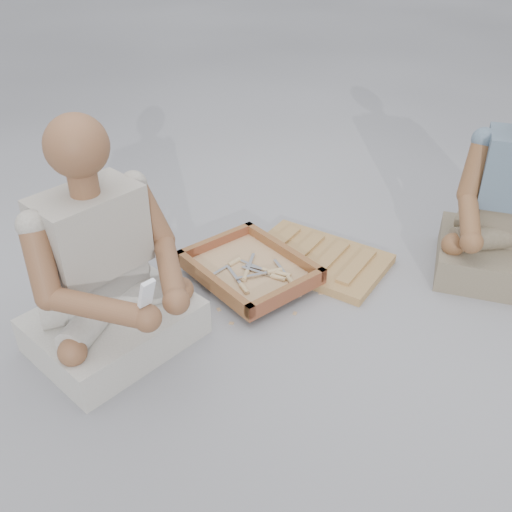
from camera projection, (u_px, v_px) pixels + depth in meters
The scene contains 23 objects.
ground at pixel (223, 343), 2.28m from camera, with size 60.00×60.00×0.00m, color #A4A5AA.
carved_panel at pixel (317, 259), 2.76m from camera, with size 0.64×0.42×0.04m, color olive.
tool_tray at pixel (249, 269), 2.61m from camera, with size 0.67×0.60×0.07m.
chisel_0 at pixel (289, 279), 2.52m from camera, with size 0.19×0.15×0.02m.
chisel_1 at pixel (279, 273), 2.56m from camera, with size 0.22×0.05×0.02m.
chisel_2 at pixel (274, 276), 2.54m from camera, with size 0.22×0.03×0.02m.
chisel_3 at pixel (265, 270), 2.59m from camera, with size 0.22×0.03×0.02m.
chisel_4 at pixel (231, 264), 2.63m from camera, with size 0.06×0.22×0.02m.
chisel_5 at pixel (242, 286), 2.48m from camera, with size 0.19×0.14×0.02m.
chisel_6 at pixel (246, 273), 2.56m from camera, with size 0.09×0.21×0.02m.
chisel_7 at pixel (270, 272), 2.56m from camera, with size 0.16×0.18×0.02m.
wood_chip_0 at pixel (330, 265), 2.75m from camera, with size 0.02×0.01×0.00m, color tan.
wood_chip_1 at pixel (295, 313), 2.44m from camera, with size 0.02×0.01×0.00m, color tan.
wood_chip_2 at pixel (219, 309), 2.46m from camera, with size 0.02×0.01×0.00m, color tan.
wood_chip_3 at pixel (273, 248), 2.87m from camera, with size 0.02×0.01×0.00m, color tan.
wood_chip_4 at pixel (282, 295), 2.55m from camera, with size 0.02×0.01×0.00m, color tan.
wood_chip_5 at pixel (201, 274), 2.69m from camera, with size 0.02×0.01×0.00m, color tan.
wood_chip_6 at pixel (299, 295), 2.55m from camera, with size 0.02×0.01×0.00m, color tan.
wood_chip_7 at pixel (231, 323), 2.38m from camera, with size 0.02×0.01×0.00m, color tan.
wood_chip_8 at pixel (321, 293), 2.56m from camera, with size 0.02×0.01×0.00m, color tan.
wood_chip_9 at pixel (252, 259), 2.79m from camera, with size 0.02×0.01×0.00m, color tan.
craftsman at pixel (105, 276), 2.12m from camera, with size 0.67×0.68×0.93m.
mobile_phone at pixel (146, 293), 1.82m from camera, with size 0.06×0.06×0.11m.
Camera 1 is at (1.01, -1.39, 1.55)m, focal length 40.00 mm.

